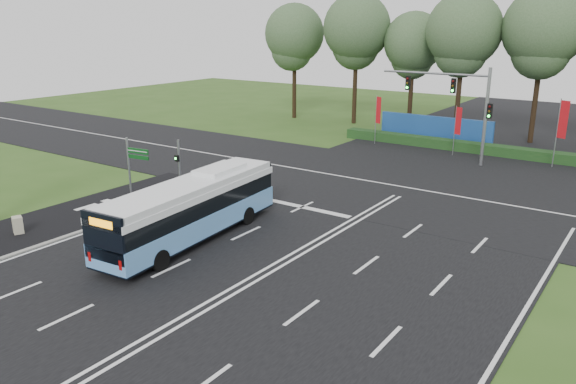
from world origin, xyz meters
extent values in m
plane|color=#32531B|center=(0.00, 0.00, 0.00)|extent=(120.00, 120.00, 0.00)
cube|color=black|center=(0.00, 0.00, 0.02)|extent=(20.00, 120.00, 0.04)
cube|color=black|center=(0.00, 12.00, 0.03)|extent=(120.00, 14.00, 0.05)
cube|color=black|center=(-12.50, -3.00, 0.03)|extent=(5.00, 18.00, 0.06)
cube|color=gray|center=(-10.10, -3.00, 0.06)|extent=(0.25, 18.00, 0.12)
cube|color=#5C96D7|center=(-4.89, -2.03, 0.97)|extent=(3.17, 10.98, 0.99)
cube|color=black|center=(-4.89, -2.03, 0.51)|extent=(3.14, 10.93, 0.27)
cube|color=black|center=(-4.89, -2.03, 1.87)|extent=(3.06, 10.81, 0.86)
cube|color=white|center=(-4.89, -2.03, 2.41)|extent=(3.17, 10.98, 0.32)
cube|color=white|center=(-4.89, -2.03, 2.73)|extent=(3.09, 10.55, 0.32)
cube|color=white|center=(-5.08, 0.22, 3.00)|extent=(1.67, 2.82, 0.23)
cube|color=black|center=(-4.43, -7.37, 1.91)|extent=(2.19, 0.31, 1.99)
cube|color=orange|center=(-4.43, -7.41, 2.54)|extent=(1.26, 0.17, 0.32)
cylinder|color=black|center=(-6.19, 0.94, 0.47)|extent=(0.33, 0.96, 0.94)
cylinder|color=black|center=(-4.10, 1.11, 0.47)|extent=(0.33, 0.96, 0.94)
cylinder|color=black|center=(-5.64, -5.54, 0.47)|extent=(0.33, 0.96, 0.94)
cylinder|color=black|center=(-3.55, -5.36, 0.47)|extent=(0.33, 0.96, 0.94)
cylinder|color=gray|center=(-10.62, 2.83, 1.69)|extent=(0.14, 0.14, 3.38)
cube|color=black|center=(-10.62, 2.65, 2.32)|extent=(0.31, 0.24, 0.39)
sphere|color=#19F233|center=(-10.62, 2.55, 2.32)|extent=(0.14, 0.14, 0.14)
cylinder|color=gray|center=(-11.55, -0.13, 1.95)|extent=(0.12, 0.12, 3.90)
cube|color=#0B4014|center=(-10.83, -0.03, 3.22)|extent=(1.46, 0.25, 0.29)
cube|color=#0B4014|center=(-10.83, -0.03, 2.88)|extent=(1.46, 0.25, 0.21)
cube|color=white|center=(-10.83, -0.07, 3.22)|extent=(1.35, 0.19, 0.04)
cube|color=#B4AD91|center=(-12.48, -6.39, 0.44)|extent=(0.66, 0.62, 0.89)
cylinder|color=gray|center=(-7.73, 22.94, 2.07)|extent=(0.06, 0.06, 4.15)
cube|color=#B50F16|center=(-7.46, 22.81, 2.95)|extent=(0.52, 0.27, 2.21)
cylinder|color=gray|center=(-0.78, 22.49, 1.95)|extent=(0.06, 0.06, 3.90)
cube|color=#B50F16|center=(-0.51, 22.38, 2.77)|extent=(0.50, 0.23, 2.08)
cylinder|color=gray|center=(6.35, 22.95, 2.46)|extent=(0.08, 0.08, 4.93)
cube|color=#B50F16|center=(6.69, 22.80, 3.50)|extent=(0.62, 0.30, 2.63)
cylinder|color=gray|center=(2.00, 20.50, 3.50)|extent=(0.24, 0.24, 7.00)
cylinder|color=gray|center=(-2.00, 20.50, 6.40)|extent=(8.00, 0.16, 0.16)
cube|color=black|center=(-0.50, 20.50, 5.60)|extent=(0.32, 0.28, 1.05)
cube|color=black|center=(-4.00, 20.50, 5.60)|extent=(0.32, 0.28, 1.05)
cube|color=black|center=(2.25, 20.50, 4.00)|extent=(0.32, 0.28, 1.05)
cube|color=#143716|center=(0.00, 24.50, 0.40)|extent=(22.00, 1.20, 0.80)
cube|color=#1A468D|center=(-4.00, 27.00, 1.10)|extent=(10.00, 0.30, 2.20)
cylinder|color=black|center=(-21.28, 30.57, 4.22)|extent=(0.44, 0.44, 8.43)
sphere|color=#385130|center=(-21.28, 30.57, 8.87)|extent=(6.21, 6.21, 6.21)
cylinder|color=black|center=(-14.26, 31.20, 4.51)|extent=(0.44, 0.44, 9.03)
sphere|color=#385130|center=(-14.26, 31.20, 9.50)|extent=(6.65, 6.65, 6.65)
cylinder|color=black|center=(-8.71, 32.44, 3.90)|extent=(0.44, 0.44, 7.79)
sphere|color=#385130|center=(-8.71, 32.44, 8.20)|extent=(5.74, 5.74, 5.74)
cylinder|color=black|center=(-3.27, 30.30, 4.44)|extent=(0.44, 0.44, 8.87)
sphere|color=#385130|center=(-3.27, 30.30, 9.34)|extent=(6.54, 6.54, 6.54)
cylinder|color=black|center=(3.04, 31.15, 4.54)|extent=(0.44, 0.44, 9.08)
sphere|color=#385130|center=(3.04, 31.15, 9.55)|extent=(6.69, 6.69, 6.69)
camera|label=1|loc=(13.14, -19.98, 9.95)|focal=35.00mm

